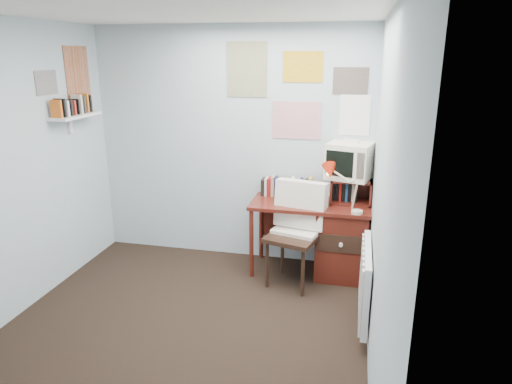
% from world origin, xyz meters
% --- Properties ---
extents(ground, '(3.50, 3.50, 0.00)m').
position_xyz_m(ground, '(0.00, 0.00, 0.00)').
color(ground, black).
rests_on(ground, ground).
extents(back_wall, '(3.00, 0.02, 2.50)m').
position_xyz_m(back_wall, '(0.00, 1.75, 1.25)').
color(back_wall, '#A6B9BE').
rests_on(back_wall, ground).
extents(right_wall, '(0.02, 3.50, 2.50)m').
position_xyz_m(right_wall, '(1.50, 0.00, 1.25)').
color(right_wall, '#A6B9BE').
rests_on(right_wall, ground).
extents(ceiling, '(3.00, 3.50, 0.02)m').
position_xyz_m(ceiling, '(0.00, 0.00, 2.50)').
color(ceiling, white).
rests_on(ceiling, back_wall).
extents(desk, '(1.20, 0.55, 0.76)m').
position_xyz_m(desk, '(1.17, 1.48, 0.41)').
color(desk, '#591D14').
rests_on(desk, ground).
extents(desk_chair, '(0.62, 0.60, 0.99)m').
position_xyz_m(desk_chair, '(0.77, 1.18, 0.50)').
color(desk_chair, black).
rests_on(desk_chair, ground).
extents(desk_lamp, '(0.34, 0.31, 0.39)m').
position_xyz_m(desk_lamp, '(1.36, 1.26, 0.96)').
color(desk_lamp, red).
rests_on(desk_lamp, desk).
extents(tv_riser, '(0.40, 0.30, 0.25)m').
position_xyz_m(tv_riser, '(1.29, 1.59, 0.89)').
color(tv_riser, '#591D14').
rests_on(tv_riser, desk).
extents(crt_tv, '(0.50, 0.47, 0.39)m').
position_xyz_m(crt_tv, '(1.26, 1.61, 1.21)').
color(crt_tv, '#F0E6C9').
rests_on(crt_tv, tv_riser).
extents(book_row, '(0.60, 0.14, 0.22)m').
position_xyz_m(book_row, '(0.66, 1.66, 0.87)').
color(book_row, '#591D14').
rests_on(book_row, desk).
extents(radiator, '(0.09, 0.80, 0.60)m').
position_xyz_m(radiator, '(1.46, 0.55, 0.42)').
color(radiator, white).
rests_on(radiator, right_wall).
extents(wall_shelf, '(0.20, 0.62, 0.24)m').
position_xyz_m(wall_shelf, '(-1.40, 1.10, 1.62)').
color(wall_shelf, white).
rests_on(wall_shelf, left_wall).
extents(posters_back, '(1.20, 0.01, 0.90)m').
position_xyz_m(posters_back, '(0.70, 1.74, 1.85)').
color(posters_back, white).
rests_on(posters_back, back_wall).
extents(posters_left, '(0.01, 0.70, 0.60)m').
position_xyz_m(posters_left, '(-1.49, 1.10, 2.00)').
color(posters_left, white).
rests_on(posters_left, left_wall).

